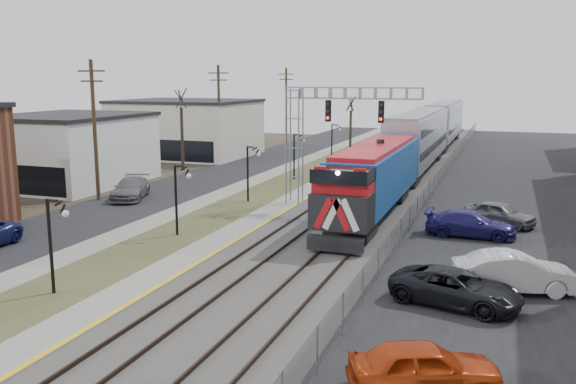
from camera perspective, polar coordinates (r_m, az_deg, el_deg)
The scene contains 22 objects.
street_west at distance 52.99m, azimuth -8.19°, elevation 1.07°, with size 7.00×120.00×0.04m, color black.
sidewalk at distance 51.06m, azimuth -3.72°, elevation 0.82°, with size 2.00×120.00×0.08m, color gray.
grass_median at distance 49.96m, azimuth -0.56°, elevation 0.61°, with size 4.00×120.00×0.06m, color #444926.
platform at distance 49.00m, azimuth 2.73°, elevation 0.51°, with size 2.00×120.00×0.24m, color gray.
ballast_bed at distance 47.80m, azimuth 8.47°, elevation 0.12°, with size 8.00×120.00×0.20m, color #595651.
parking_lot at distance 47.04m, azimuth 22.94°, elevation -0.88°, with size 16.00×120.00×0.04m, color black.
platform_edge at distance 48.73m, azimuth 3.72°, elevation 0.59°, with size 0.24×120.00×0.01m, color gold.
track_near at distance 48.19m, azimuth 6.14°, elevation 0.47°, with size 1.58×120.00×0.15m.
track_far at distance 47.51m, azimuth 10.24°, elevation 0.22°, with size 1.58×120.00×0.15m.
train at distance 61.64m, azimuth 12.64°, elevation 4.94°, with size 3.00×63.05×5.33m.
signal_gantry at distance 41.00m, azimuth 2.89°, elevation 6.23°, with size 9.00×1.07×8.15m.
lampposts at distance 34.68m, azimuth -10.19°, elevation -0.73°, with size 0.14×62.14×4.00m.
utility_poles at distance 45.61m, azimuth -17.63°, elevation 5.45°, with size 0.28×80.28×10.00m.
fence at distance 47.06m, azimuth 13.51°, elevation 0.64°, with size 0.04×120.00×1.60m, color gray.
buildings_west at distance 49.42m, azimuth -24.08°, elevation 3.07°, with size 14.00×67.00×7.00m.
bare_trees at distance 56.60m, azimuth -7.46°, elevation 4.44°, with size 12.30×42.30×5.95m.
car_lot_a at distance 18.16m, azimuth 12.63°, elevation -15.80°, with size 1.73×4.29×1.46m, color #B6350E.
car_lot_b at distance 26.94m, azimuth 20.46°, elevation -7.15°, with size 1.72×4.95×1.63m, color silver.
car_lot_c at distance 24.74m, azimuth 15.43°, elevation -8.72°, with size 2.31×5.01×1.39m, color black.
car_lot_d at distance 35.36m, azimuth 16.70°, elevation -2.93°, with size 1.99×4.89×1.42m, color navy.
car_lot_e at distance 38.50m, azimuth 19.20°, elevation -1.99°, with size 1.68×4.18×1.42m, color slate.
car_street_b at distance 45.85m, azimuth -14.52°, elevation 0.27°, with size 2.10×5.16×1.50m, color slate.
Camera 1 is at (13.07, -11.13, 8.74)m, focal length 38.00 mm.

